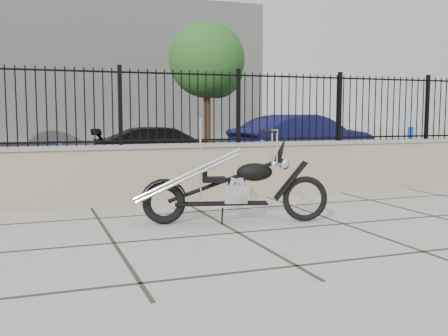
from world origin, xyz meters
TOP-DOWN VIEW (x-y plane):
  - ground_plane at (0.00, 0.00)m, footprint 90.00×90.00m
  - parking_lot at (0.00, 12.50)m, footprint 30.00×30.00m
  - retaining_wall at (0.00, 2.50)m, footprint 14.00×0.36m
  - iron_fence at (0.00, 2.50)m, footprint 14.00×0.08m
  - background_building at (0.00, 26.50)m, footprint 22.00×6.00m
  - chopper_motorcycle at (0.14, 0.58)m, footprint 2.39×1.01m
  - car_black at (0.98, 7.34)m, footprint 4.01×1.94m
  - car_blue at (5.01, 7.46)m, footprint 4.57×2.29m
  - bollard_a at (-1.83, 4.25)m, footprint 0.12×0.12m
  - bollard_b at (2.61, 5.06)m, footprint 0.14×0.14m
  - bollard_c at (6.62, 4.89)m, footprint 0.17×0.17m
  - tree_right at (5.18, 16.74)m, footprint 3.41×3.41m

SIDE VIEW (x-z plane):
  - ground_plane at x=0.00m, z-range 0.00..0.00m
  - parking_lot at x=0.00m, z-range 0.00..0.00m
  - bollard_b at x=2.61m, z-range 0.00..0.91m
  - bollard_a at x=-1.83m, z-range 0.00..0.94m
  - retaining_wall at x=0.00m, z-range 0.00..0.96m
  - car_black at x=0.98m, z-range 0.00..1.12m
  - bollard_c at x=6.62m, z-range 0.00..1.13m
  - chopper_motorcycle at x=0.14m, z-range 0.00..1.42m
  - car_blue at x=5.01m, z-range 0.00..1.44m
  - iron_fence at x=0.00m, z-range 0.96..2.16m
  - background_building at x=0.00m, z-range 0.00..8.00m
  - tree_right at x=5.18m, z-range 1.15..6.90m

